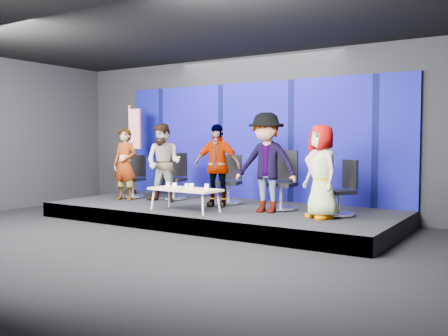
{
  "coord_description": "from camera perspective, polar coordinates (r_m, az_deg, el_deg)",
  "views": [
    {
      "loc": [
        5.44,
        -5.77,
        1.64
      ],
      "look_at": [
        0.18,
        2.4,
        1.08
      ],
      "focal_mm": 40.0,
      "sensor_mm": 36.0,
      "label": 1
    }
  ],
  "objects": [
    {
      "name": "flag_stand",
      "position": [
        12.31,
        -10.37,
        2.4
      ],
      "size": [
        0.5,
        0.29,
        2.19
      ],
      "rotation": [
        0.0,
        0.0,
        -0.01
      ],
      "color": "black",
      "rests_on": "riser"
    },
    {
      "name": "room_walls",
      "position": [
        7.97,
        -10.61,
        8.94
      ],
      "size": [
        10.02,
        8.02,
        3.51
      ],
      "color": "black",
      "rests_on": "ground"
    },
    {
      "name": "panelist_a",
      "position": [
        11.16,
        -11.25,
        0.42
      ],
      "size": [
        0.62,
        0.46,
        1.58
      ],
      "primitive_type": "imported",
      "rotation": [
        0.0,
        0.0,
        0.14
      ],
      "color": "black",
      "rests_on": "riser"
    },
    {
      "name": "chair_e",
      "position": [
        8.96,
        13.3,
        -3.3
      ],
      "size": [
        0.77,
        0.77,
        0.98
      ],
      "rotation": [
        0.0,
        0.0,
        -0.61
      ],
      "color": "silver",
      "rests_on": "riser"
    },
    {
      "name": "panelist_d",
      "position": [
        9.11,
        4.85,
        0.61
      ],
      "size": [
        1.22,
        0.75,
        1.82
      ],
      "primitive_type": "imported",
      "rotation": [
        0.0,
        0.0,
        0.06
      ],
      "color": "black",
      "rests_on": "riser"
    },
    {
      "name": "panelist_e",
      "position": [
        8.55,
        11.07,
        -0.41
      ],
      "size": [
        0.93,
        0.86,
        1.59
      ],
      "primitive_type": "imported",
      "rotation": [
        0.0,
        0.0,
        -0.61
      ],
      "color": "black",
      "rests_on": "riser"
    },
    {
      "name": "coffee_table",
      "position": [
        9.32,
        -4.48,
        -2.53
      ],
      "size": [
        1.42,
        0.67,
        0.43
      ],
      "rotation": [
        0.0,
        0.0,
        -0.06
      ],
      "color": "tan",
      "rests_on": "riser"
    },
    {
      "name": "mug_d",
      "position": [
        9.13,
        -3.74,
        -2.1
      ],
      "size": [
        0.09,
        0.09,
        0.11
      ],
      "primitive_type": "cylinder",
      "color": "white",
      "rests_on": "coffee_table"
    },
    {
      "name": "panelist_c",
      "position": [
        9.92,
        -0.85,
        0.3
      ],
      "size": [
        1.03,
        0.63,
        1.64
      ],
      "primitive_type": "imported",
      "rotation": [
        0.0,
        0.0,
        0.26
      ],
      "color": "black",
      "rests_on": "riser"
    },
    {
      "name": "chair_b",
      "position": [
        11.19,
        -5.66,
        -1.84
      ],
      "size": [
        0.68,
        0.68,
        1.04
      ],
      "rotation": [
        0.0,
        0.0,
        0.19
      ],
      "color": "silver",
      "rests_on": "riser"
    },
    {
      "name": "chair_d",
      "position": [
        9.56,
        6.67,
        -2.53
      ],
      "size": [
        0.67,
        0.67,
        1.13
      ],
      "rotation": [
        0.0,
        0.0,
        0.06
      ],
      "color": "silver",
      "rests_on": "riser"
    },
    {
      "name": "mug_a",
      "position": [
        9.68,
        -6.43,
        -1.86
      ],
      "size": [
        0.07,
        0.07,
        0.09
      ],
      "primitive_type": "cylinder",
      "color": "white",
      "rests_on": "coffee_table"
    },
    {
      "name": "chair_c",
      "position": [
        10.38,
        0.63,
        -2.26
      ],
      "size": [
        0.7,
        0.7,
        1.01
      ],
      "rotation": [
        0.0,
        0.0,
        0.26
      ],
      "color": "silver",
      "rests_on": "riser"
    },
    {
      "name": "ground",
      "position": [
        8.1,
        -10.42,
        -8.43
      ],
      "size": [
        10.0,
        10.0,
        0.0
      ],
      "primitive_type": "plane",
      "color": "black",
      "rests_on": "ground"
    },
    {
      "name": "panelist_b",
      "position": [
        10.71,
        -6.92,
        0.6
      ],
      "size": [
        0.92,
        0.78,
        1.68
      ],
      "primitive_type": "imported",
      "rotation": [
        0.0,
        0.0,
        0.19
      ],
      "color": "black",
      "rests_on": "riser"
    },
    {
      "name": "mug_b",
      "position": [
        9.38,
        -5.65,
        -1.99
      ],
      "size": [
        0.08,
        0.08,
        0.1
      ],
      "primitive_type": "cylinder",
      "color": "white",
      "rests_on": "coffee_table"
    },
    {
      "name": "chair_a",
      "position": [
        11.65,
        -10.25,
        -1.77
      ],
      "size": [
        0.62,
        0.62,
        0.98
      ],
      "rotation": [
        0.0,
        0.0,
        0.14
      ],
      "color": "silver",
      "rests_on": "riser"
    },
    {
      "name": "riser",
      "position": [
        10.01,
        -0.54,
        -5.25
      ],
      "size": [
        7.0,
        3.0,
        0.3
      ],
      "primitive_type": "cube",
      "color": "black",
      "rests_on": "ground"
    },
    {
      "name": "backdrop",
      "position": [
        11.14,
        3.56,
        3.09
      ],
      "size": [
        7.0,
        0.08,
        2.6
      ],
      "primitive_type": "cube",
      "color": "#080C5F",
      "rests_on": "riser"
    },
    {
      "name": "mug_e",
      "position": [
        9.11,
        -1.99,
        -2.14
      ],
      "size": [
        0.08,
        0.08,
        0.09
      ],
      "primitive_type": "cylinder",
      "color": "white",
      "rests_on": "coffee_table"
    },
    {
      "name": "mug_c",
      "position": [
        9.36,
        -4.29,
        -2.04
      ],
      "size": [
        0.07,
        0.07,
        0.08
      ],
      "primitive_type": "cylinder",
      "color": "white",
      "rests_on": "coffee_table"
    }
  ]
}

